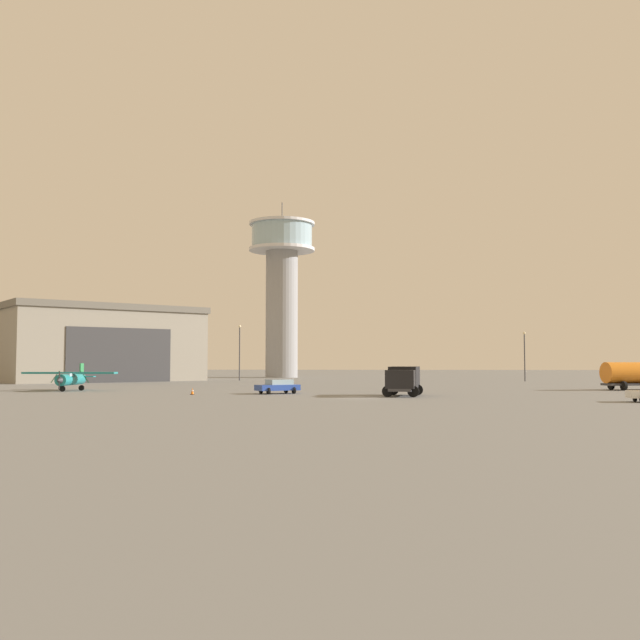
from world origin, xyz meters
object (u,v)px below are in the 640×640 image
Objects in this scene: control_tower at (282,279)px; traffic_cone_near_left at (192,391)px; light_post_west at (525,351)px; light_post_centre at (240,348)px; airplane_teal at (71,378)px; truck_fuel_tanker_orange at (633,374)px; truck_box_black at (403,379)px; traffic_cone_near_right at (275,387)px; car_blue at (278,386)px.

control_tower reaches higher than traffic_cone_near_left.
light_post_west is 0.86× the size of light_post_centre.
light_post_centre is at bearing 161.34° from airplane_teal.
light_post_centre is at bearing -179.45° from light_post_west.
light_post_centre is (-50.28, 33.34, 3.68)m from truck_fuel_tanker_orange.
airplane_teal reaches higher than traffic_cone_near_left.
traffic_cone_near_right is at bearing -119.57° from truck_box_black.
traffic_cone_near_left is (5.18, -47.90, -5.05)m from light_post_centre.
traffic_cone_near_left is at bearing -129.90° from light_post_west.
control_tower reaches higher than traffic_cone_near_right.
airplane_teal is 60.75m from truck_fuel_tanker_orange.
traffic_cone_near_right is (7.75, -60.78, -18.97)m from control_tower.
light_post_west reaches higher than car_blue.
airplane_teal is 13.61× the size of traffic_cone_near_right.
airplane_teal is at bearing -174.84° from traffic_cone_near_right.
truck_box_black is at bearing -2.67° from traffic_cone_near_left.
control_tower is 7.78× the size of car_blue.
truck_fuel_tanker_orange reaches higher than car_blue.
traffic_cone_near_right is at bearing 171.05° from truck_fuel_tanker_orange.
airplane_teal is 1.09× the size of light_post_centre.
control_tower is at bearing 80.49° from light_post_centre.
airplane_teal is at bearing -143.86° from light_post_west.
traffic_cone_near_right is at bearing -73.24° from light_post_centre.
light_post_centre is at bearing 130.24° from truck_fuel_tanker_orange.
traffic_cone_near_left is (15.25, -7.67, -1.04)m from airplane_teal.
truck_box_black is 1.33× the size of car_blue.
traffic_cone_near_right is at bearing 90.56° from airplane_teal.
airplane_teal is 23.55m from car_blue.
truck_fuel_tanker_orange is 1.65× the size of car_blue.
traffic_cone_near_right is (6.35, 9.62, 0.04)m from traffic_cone_near_left.
airplane_teal is (-13.85, -62.73, -17.97)m from control_tower.
truck_fuel_tanker_orange reaches higher than truck_box_black.
control_tower is 76.46m from truck_box_black.
traffic_cone_near_right is (21.60, 1.95, -1.00)m from airplane_teal.
traffic_cone_near_left is 0.89× the size of traffic_cone_near_right.
truck_fuel_tanker_orange is 47.42m from traffic_cone_near_left.
airplane_teal is at bearing -46.71° from car_blue.
car_blue is at bearing 18.34° from traffic_cone_near_left.
control_tower is 53.52× the size of traffic_cone_near_left.
light_post_west is 51.76m from traffic_cone_near_right.
truck_box_black is at bearing 71.57° from airplane_teal.
light_post_west is (20.80, 49.25, 3.20)m from truck_box_black.
traffic_cone_near_left is (-40.42, -48.34, -4.39)m from light_post_west.
light_post_centre is (-24.80, 48.81, 3.86)m from truck_box_black.
car_blue is at bearing 72.86° from airplane_teal.
truck_fuel_tanker_orange is 29.81m from truck_box_black.
light_post_west is at bearing 165.97° from truck_box_black.
light_post_west reaches higher than traffic_cone_near_left.
car_blue is 7.20m from traffic_cone_near_right.
airplane_teal reaches higher than car_blue.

